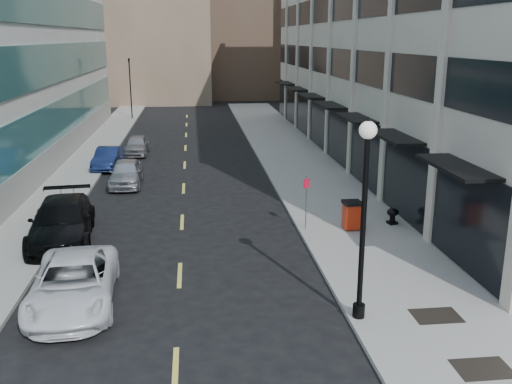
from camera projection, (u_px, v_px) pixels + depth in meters
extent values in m
cube|color=gray|center=(316.00, 183.00, 32.36)|extent=(5.00, 80.00, 0.15)
cube|color=gray|center=(63.00, 190.00, 30.87)|extent=(3.00, 80.00, 0.15)
cube|color=beige|center=(438.00, 23.00, 37.74)|extent=(14.00, 46.00, 18.00)
cube|color=black|center=(332.00, 130.00, 38.84)|extent=(0.18, 46.00, 3.60)
cube|color=black|center=(334.00, 62.00, 37.66)|extent=(0.12, 46.00, 1.80)
cube|color=black|center=(336.00, 7.00, 36.74)|extent=(0.12, 46.00, 1.80)
cube|color=beige|center=(449.00, 11.00, 20.70)|extent=(0.35, 0.60, 18.00)
cube|color=beige|center=(393.00, 17.00, 26.45)|extent=(0.35, 0.60, 18.00)
cube|color=beige|center=(357.00, 21.00, 32.20)|extent=(0.35, 0.60, 18.00)
cube|color=beige|center=(331.00, 23.00, 37.96)|extent=(0.35, 0.60, 18.00)
cube|color=beige|center=(313.00, 25.00, 43.71)|extent=(0.35, 0.60, 18.00)
cube|color=beige|center=(299.00, 26.00, 49.46)|extent=(0.35, 0.60, 18.00)
cube|color=beige|center=(287.00, 27.00, 55.22)|extent=(0.35, 0.60, 18.00)
cube|color=black|center=(456.00, 167.00, 19.09)|extent=(1.30, 4.00, 0.12)
cube|color=black|center=(394.00, 137.00, 24.84)|extent=(1.30, 4.00, 0.12)
cube|color=black|center=(356.00, 118.00, 30.60)|extent=(1.30, 4.00, 0.12)
cube|color=black|center=(330.00, 105.00, 36.35)|extent=(1.30, 4.00, 0.12)
cube|color=black|center=(311.00, 96.00, 42.10)|extent=(1.30, 4.00, 0.12)
cube|color=black|center=(296.00, 89.00, 47.86)|extent=(1.30, 4.00, 0.12)
cube|color=black|center=(285.00, 83.00, 53.61)|extent=(1.30, 4.00, 0.12)
cube|color=gray|center=(62.00, 151.00, 37.21)|extent=(0.20, 46.00, 1.80)
cube|color=#327676|center=(59.00, 119.00, 36.66)|extent=(0.14, 45.60, 2.40)
cube|color=#327676|center=(54.00, 64.00, 35.74)|extent=(0.14, 45.60, 2.40)
cube|color=#327676|center=(48.00, 5.00, 34.82)|extent=(0.14, 45.60, 2.40)
cube|color=#90735E|center=(89.00, 16.00, 82.82)|extent=(12.00, 14.00, 22.00)
cube|color=beige|center=(323.00, 22.00, 74.99)|extent=(10.00, 14.00, 20.00)
cube|color=black|center=(483.00, 369.00, 14.13)|extent=(1.40, 1.00, 0.01)
cube|color=black|center=(436.00, 316.00, 16.82)|extent=(1.40, 1.00, 0.01)
cube|color=#D8CC4C|center=(175.00, 370.00, 14.32)|extent=(0.15, 2.20, 0.01)
cube|color=#D8CC4C|center=(180.00, 275.00, 20.07)|extent=(0.15, 2.20, 0.01)
cube|color=#D8CC4C|center=(182.00, 222.00, 25.83)|extent=(0.15, 2.20, 0.01)
cube|color=#D8CC4C|center=(184.00, 188.00, 31.58)|extent=(0.15, 2.20, 0.01)
cube|color=#D8CC4C|center=(185.00, 165.00, 37.34)|extent=(0.15, 2.20, 0.01)
cube|color=#D8CC4C|center=(185.00, 148.00, 43.09)|extent=(0.15, 2.20, 0.01)
cube|color=#D8CC4C|center=(186.00, 135.00, 48.84)|extent=(0.15, 2.20, 0.01)
cube|color=#D8CC4C|center=(186.00, 125.00, 54.60)|extent=(0.15, 2.20, 0.01)
cube|color=#D8CC4C|center=(187.00, 116.00, 60.35)|extent=(0.15, 2.20, 0.01)
cylinder|color=black|center=(131.00, 90.00, 57.06)|extent=(0.12, 0.12, 6.00)
imported|color=black|center=(129.00, 59.00, 56.27)|extent=(0.66, 0.66, 1.98)
imported|color=white|center=(74.00, 283.00, 17.62)|extent=(2.83, 5.53, 1.50)
imported|color=black|center=(62.00, 222.00, 23.16)|extent=(3.00, 6.12, 1.71)
imported|color=#9FA2A8|center=(126.00, 173.00, 32.01)|extent=(1.79, 4.33, 1.47)
imported|color=#131F48|center=(108.00, 158.00, 36.20)|extent=(1.71, 4.15, 1.34)
imported|color=gray|center=(137.00, 145.00, 40.54)|extent=(1.67, 4.02, 1.36)
cube|color=#B2240B|center=(352.00, 216.00, 24.29)|extent=(0.69, 0.69, 1.08)
cube|color=black|center=(352.00, 203.00, 24.13)|extent=(0.78, 0.78, 0.13)
cylinder|color=black|center=(344.00, 224.00, 24.73)|extent=(0.07, 0.24, 0.24)
cylinder|color=black|center=(354.00, 223.00, 24.78)|extent=(0.07, 0.24, 0.24)
cylinder|color=black|center=(359.00, 311.00, 16.71)|extent=(0.36, 0.36, 0.40)
cylinder|color=black|center=(363.00, 227.00, 16.03)|extent=(0.16, 0.16, 5.15)
sphere|color=silver|center=(368.00, 130.00, 15.31)|extent=(0.49, 0.49, 0.49)
cone|color=black|center=(369.00, 120.00, 15.24)|extent=(0.13, 0.13, 0.20)
cylinder|color=slate|center=(306.00, 202.00, 24.16)|extent=(0.04, 0.04, 2.36)
cube|color=red|center=(307.00, 183.00, 23.92)|extent=(0.27, 0.13, 0.37)
cube|color=black|center=(392.00, 223.00, 25.11)|extent=(0.45, 0.45, 0.11)
cylinder|color=black|center=(392.00, 218.00, 25.05)|extent=(0.24, 0.24, 0.37)
ellipsoid|color=black|center=(393.00, 212.00, 24.98)|extent=(0.51, 0.51, 0.36)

